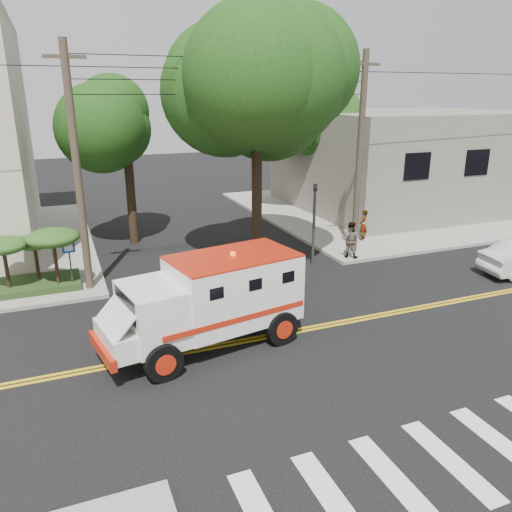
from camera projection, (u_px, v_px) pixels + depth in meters
name	position (u px, v px, depth m)	size (l,w,h in m)	color
ground	(289.00, 332.00, 15.86)	(100.00, 100.00, 0.00)	black
sidewalk_ne	(387.00, 208.00, 32.51)	(17.00, 17.00, 0.15)	gray
building_right	(406.00, 159.00, 32.52)	(14.00, 12.00, 6.00)	slate
utility_pole_left	(78.00, 174.00, 17.77)	(0.28, 0.28, 9.00)	#382D23
utility_pole_right	(359.00, 158.00, 22.15)	(0.28, 0.28, 9.00)	#382D23
tree_main	(270.00, 94.00, 19.77)	(6.08, 5.70, 9.85)	black
tree_left	(133.00, 127.00, 23.52)	(4.48, 4.20, 7.70)	black
tree_right	(311.00, 112.00, 30.99)	(4.80, 4.50, 8.20)	black
traffic_signal	(314.00, 216.00, 21.44)	(0.15, 0.18, 3.60)	#3F3F42
accessibility_sign	(70.00, 258.00, 18.68)	(0.45, 0.10, 2.02)	#3F3F42
palm_planter	(33.00, 251.00, 18.56)	(3.52, 2.63, 2.36)	#1E3314
armored_truck	(211.00, 298.00, 14.62)	(6.24, 3.26, 2.71)	white
pedestrian_a	(363.00, 225.00, 25.08)	(0.56, 0.37, 1.53)	gray
pedestrian_b	(350.00, 240.00, 22.39)	(0.80, 0.63, 1.65)	gray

